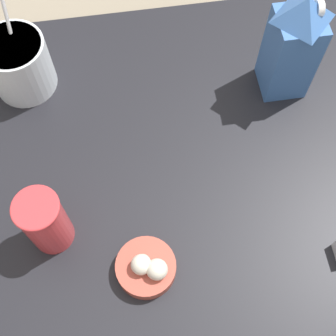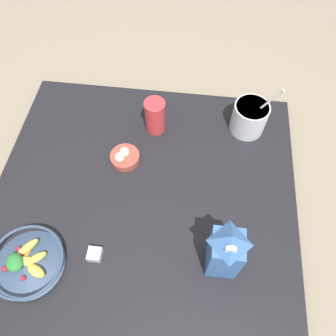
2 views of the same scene
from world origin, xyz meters
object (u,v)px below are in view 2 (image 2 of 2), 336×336
at_px(fruit_bowl, 27,262).
at_px(milk_carton, 225,251).
at_px(yogurt_tub, 250,117).
at_px(drinking_cup, 155,116).
at_px(garlic_bowl, 124,157).
at_px(spice_jar, 95,254).

distance_m(fruit_bowl, milk_carton, 0.62).
bearing_deg(yogurt_tub, drinking_cup, -173.26).
bearing_deg(fruit_bowl, drinking_cup, 61.82).
xyz_separation_m(drinking_cup, garlic_bowl, (-0.09, -0.17, -0.05)).
distance_m(milk_carton, spice_jar, 0.42).
xyz_separation_m(milk_carton, spice_jar, (-0.41, -0.03, -0.11)).
height_order(yogurt_tub, garlic_bowl, yogurt_tub).
distance_m(yogurt_tub, spice_jar, 0.77).
xyz_separation_m(fruit_bowl, drinking_cup, (0.32, 0.60, 0.04)).
bearing_deg(garlic_bowl, fruit_bowl, -117.79).
relative_size(fruit_bowl, yogurt_tub, 1.00).
distance_m(milk_carton, yogurt_tub, 0.57).
bearing_deg(spice_jar, yogurt_tub, 50.24).
bearing_deg(garlic_bowl, drinking_cup, 60.81).
relative_size(fruit_bowl, milk_carton, 0.93).
height_order(fruit_bowl, milk_carton, milk_carton).
relative_size(yogurt_tub, drinking_cup, 1.57).
relative_size(milk_carton, yogurt_tub, 1.08).
xyz_separation_m(spice_jar, garlic_bowl, (0.03, 0.38, 0.01)).
height_order(drinking_cup, spice_jar, drinking_cup).
height_order(milk_carton, drinking_cup, milk_carton).
distance_m(yogurt_tub, garlic_bowl, 0.51).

